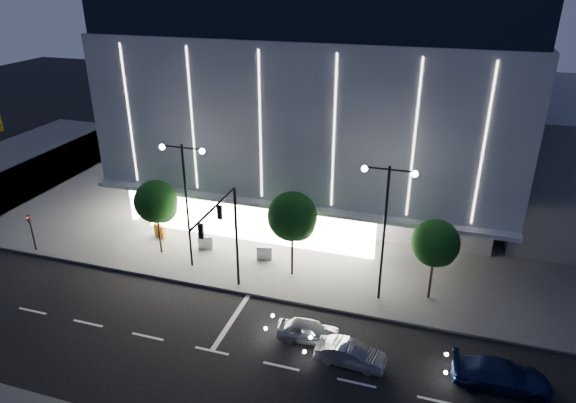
{
  "coord_description": "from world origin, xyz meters",
  "views": [
    {
      "loc": [
        12.6,
        -21.39,
        19.1
      ],
      "look_at": [
        3.36,
        8.12,
        5.0
      ],
      "focal_mm": 32.0,
      "sensor_mm": 36.0,
      "label": 1
    }
  ],
  "objects_px": {
    "barrier_a": "(160,231)",
    "tree_left": "(157,204)",
    "car_second": "(350,354)",
    "car_third": "(501,375)",
    "street_lamp_east": "(386,215)",
    "barrier_b": "(206,243)",
    "tree_right": "(436,245)",
    "car_lead": "(309,331)",
    "barrier_d": "(264,253)",
    "street_lamp_west": "(185,189)",
    "traffic_mast": "(226,228)",
    "ped_signal_far": "(31,229)",
    "tree_mid": "(293,219)"
  },
  "relations": [
    {
      "from": "barrier_a",
      "to": "barrier_d",
      "type": "height_order",
      "value": "same"
    },
    {
      "from": "street_lamp_east",
      "to": "car_third",
      "type": "relative_size",
      "value": 1.89
    },
    {
      "from": "tree_mid",
      "to": "traffic_mast",
      "type": "bearing_deg",
      "value": -129.42
    },
    {
      "from": "car_lead",
      "to": "barrier_b",
      "type": "bearing_deg",
      "value": 47.88
    },
    {
      "from": "traffic_mast",
      "to": "car_lead",
      "type": "distance_m",
      "value": 7.65
    },
    {
      "from": "tree_right",
      "to": "car_third",
      "type": "bearing_deg",
      "value": -59.63
    },
    {
      "from": "street_lamp_east",
      "to": "street_lamp_west",
      "type": "bearing_deg",
      "value": 180.0
    },
    {
      "from": "barrier_a",
      "to": "tree_left",
      "type": "bearing_deg",
      "value": -33.93
    },
    {
      "from": "ped_signal_far",
      "to": "street_lamp_west",
      "type": "bearing_deg",
      "value": 7.13
    },
    {
      "from": "street_lamp_east",
      "to": "barrier_b",
      "type": "relative_size",
      "value": 8.18
    },
    {
      "from": "tree_right",
      "to": "car_third",
      "type": "distance_m",
      "value": 8.25
    },
    {
      "from": "car_lead",
      "to": "car_third",
      "type": "height_order",
      "value": "car_third"
    },
    {
      "from": "barrier_d",
      "to": "street_lamp_east",
      "type": "bearing_deg",
      "value": -28.75
    },
    {
      "from": "tree_right",
      "to": "barrier_b",
      "type": "distance_m",
      "value": 16.52
    },
    {
      "from": "street_lamp_east",
      "to": "ped_signal_far",
      "type": "relative_size",
      "value": 3.0
    },
    {
      "from": "barrier_b",
      "to": "street_lamp_west",
      "type": "bearing_deg",
      "value": -104.57
    },
    {
      "from": "street_lamp_west",
      "to": "tree_mid",
      "type": "relative_size",
      "value": 1.46
    },
    {
      "from": "traffic_mast",
      "to": "tree_mid",
      "type": "relative_size",
      "value": 1.15
    },
    {
      "from": "barrier_a",
      "to": "barrier_b",
      "type": "bearing_deg",
      "value": 14.55
    },
    {
      "from": "street_lamp_west",
      "to": "barrier_b",
      "type": "relative_size",
      "value": 8.18
    },
    {
      "from": "street_lamp_west",
      "to": "car_lead",
      "type": "bearing_deg",
      "value": -26.98
    },
    {
      "from": "street_lamp_east",
      "to": "tree_left",
      "type": "xyz_separation_m",
      "value": [
        -15.97,
        1.02,
        -1.92
      ]
    },
    {
      "from": "barrier_a",
      "to": "traffic_mast",
      "type": "bearing_deg",
      "value": -11.68
    },
    {
      "from": "street_lamp_west",
      "to": "tree_right",
      "type": "height_order",
      "value": "street_lamp_west"
    },
    {
      "from": "tree_mid",
      "to": "car_third",
      "type": "bearing_deg",
      "value": -27.07
    },
    {
      "from": "tree_mid",
      "to": "barrier_b",
      "type": "bearing_deg",
      "value": 168.8
    },
    {
      "from": "ped_signal_far",
      "to": "tree_mid",
      "type": "bearing_deg",
      "value": 7.55
    },
    {
      "from": "tree_right",
      "to": "barrier_a",
      "type": "distance_m",
      "value": 20.68
    },
    {
      "from": "street_lamp_west",
      "to": "tree_left",
      "type": "height_order",
      "value": "street_lamp_west"
    },
    {
      "from": "barrier_d",
      "to": "tree_left",
      "type": "bearing_deg",
      "value": 176.17
    },
    {
      "from": "street_lamp_east",
      "to": "tree_right",
      "type": "xyz_separation_m",
      "value": [
        3.03,
        1.02,
        -2.07
      ]
    },
    {
      "from": "street_lamp_west",
      "to": "street_lamp_east",
      "type": "relative_size",
      "value": 1.0
    },
    {
      "from": "barrier_b",
      "to": "ped_signal_far",
      "type": "bearing_deg",
      "value": -178.86
    },
    {
      "from": "street_lamp_west",
      "to": "street_lamp_east",
      "type": "distance_m",
      "value": 13.0
    },
    {
      "from": "tree_left",
      "to": "barrier_d",
      "type": "relative_size",
      "value": 5.2
    },
    {
      "from": "street_lamp_east",
      "to": "car_second",
      "type": "bearing_deg",
      "value": -95.49
    },
    {
      "from": "tree_left",
      "to": "tree_right",
      "type": "distance_m",
      "value": 19.0
    },
    {
      "from": "car_second",
      "to": "car_third",
      "type": "bearing_deg",
      "value": -81.86
    },
    {
      "from": "street_lamp_west",
      "to": "ped_signal_far",
      "type": "relative_size",
      "value": 3.0
    },
    {
      "from": "tree_left",
      "to": "car_third",
      "type": "bearing_deg",
      "value": -16.04
    },
    {
      "from": "barrier_b",
      "to": "barrier_d",
      "type": "bearing_deg",
      "value": -18.77
    },
    {
      "from": "barrier_a",
      "to": "barrier_d",
      "type": "relative_size",
      "value": 1.0
    },
    {
      "from": "car_second",
      "to": "car_third",
      "type": "xyz_separation_m",
      "value": [
        7.47,
        0.64,
        0.08
      ]
    },
    {
      "from": "car_lead",
      "to": "car_third",
      "type": "distance_m",
      "value": 10.09
    },
    {
      "from": "ped_signal_far",
      "to": "barrier_b",
      "type": "xyz_separation_m",
      "value": [
        11.89,
        3.93,
        -1.24
      ]
    },
    {
      "from": "barrier_d",
      "to": "street_lamp_west",
      "type": "bearing_deg",
      "value": -166.65
    },
    {
      "from": "tree_right",
      "to": "barrier_d",
      "type": "xyz_separation_m",
      "value": [
        -11.48,
        1.28,
        -3.23
      ]
    },
    {
      "from": "street_lamp_east",
      "to": "tree_mid",
      "type": "distance_m",
      "value": 6.27
    },
    {
      "from": "tree_right",
      "to": "traffic_mast",
      "type": "bearing_deg",
      "value": -162.98
    },
    {
      "from": "traffic_mast",
      "to": "ped_signal_far",
      "type": "bearing_deg",
      "value": 175.85
    }
  ]
}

